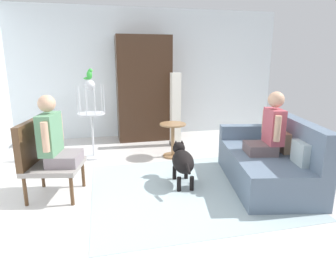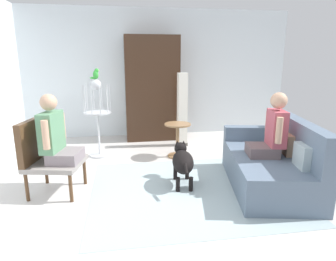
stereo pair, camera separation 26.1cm
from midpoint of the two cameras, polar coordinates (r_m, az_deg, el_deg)
name	(u,v)px [view 2 (the right image)]	position (r m, az deg, el deg)	size (l,w,h in m)	color
ground_plane	(178,187)	(4.02, 3.91, -11.03)	(6.99, 6.99, 0.00)	beige
back_wall	(153,73)	(6.59, -1.77, 11.10)	(6.13, 0.12, 2.74)	silver
area_rug	(190,189)	(3.97, 6.32, -11.42)	(2.58, 2.25, 0.01)	#9EB2B7
couch	(272,163)	(4.25, 21.41, -6.05)	(1.26, 1.85, 0.91)	slate
armchair	(44,153)	(3.97, -21.37, -4.17)	(0.75, 0.74, 0.95)	#4C331E
person_on_couch	(272,131)	(4.07, 21.46, -0.10)	(0.51, 0.51, 0.84)	#615052
person_on_armchair	(56,136)	(3.84, -19.36, -0.97)	(0.50, 0.56, 0.86)	gray
round_end_table	(178,138)	(5.10, 3.35, -1.48)	(0.46, 0.46, 0.60)	olive
dog	(183,161)	(4.00, 4.76, -5.99)	(0.34, 0.88, 0.54)	black
bird_cage_stand	(97,113)	(5.16, -12.25, 3.31)	(0.46, 0.46, 1.36)	silver
parrot	(96,74)	(5.08, -12.53, 10.73)	(0.17, 0.10, 0.18)	green
column_lamp	(182,110)	(5.72, 4.10, 3.96)	(0.20, 0.20, 1.43)	#4C4742
armoire_cabinet	(152,89)	(6.19, -1.97, 8.17)	(1.11, 0.56, 2.15)	#382316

